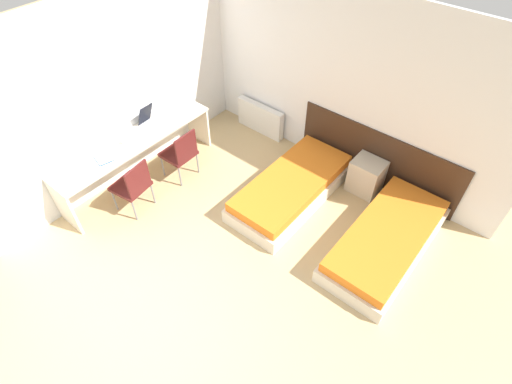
{
  "coord_description": "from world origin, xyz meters",
  "views": [
    {
      "loc": [
        2.34,
        -0.71,
        4.31
      ],
      "look_at": [
        0.0,
        2.12,
        0.55
      ],
      "focal_mm": 28.0,
      "sensor_mm": 36.0,
      "label": 1
    }
  ],
  "objects_px": {
    "bed_near_window": "(292,188)",
    "laptop": "(150,122)",
    "chair_near_notebook": "(133,184)",
    "chair_near_laptop": "(181,152)",
    "nightstand": "(366,176)",
    "bed_near_door": "(386,240)"
  },
  "relations": [
    {
      "from": "bed_near_window",
      "to": "laptop",
      "type": "height_order",
      "value": "laptop"
    },
    {
      "from": "chair_near_notebook",
      "to": "bed_near_window",
      "type": "bearing_deg",
      "value": 37.18
    },
    {
      "from": "laptop",
      "to": "chair_near_laptop",
      "type": "bearing_deg",
      "value": 4.56
    },
    {
      "from": "nightstand",
      "to": "laptop",
      "type": "distance_m",
      "value": 3.29
    },
    {
      "from": "nightstand",
      "to": "bed_near_door",
      "type": "bearing_deg",
      "value": -47.38
    },
    {
      "from": "nightstand",
      "to": "chair_near_notebook",
      "type": "bearing_deg",
      "value": -133.91
    },
    {
      "from": "chair_near_notebook",
      "to": "laptop",
      "type": "bearing_deg",
      "value": 113.96
    },
    {
      "from": "nightstand",
      "to": "chair_near_laptop",
      "type": "bearing_deg",
      "value": -146.79
    },
    {
      "from": "chair_near_notebook",
      "to": "laptop",
      "type": "relative_size",
      "value": 2.31
    },
    {
      "from": "bed_near_door",
      "to": "laptop",
      "type": "height_order",
      "value": "laptop"
    },
    {
      "from": "chair_near_laptop",
      "to": "chair_near_notebook",
      "type": "distance_m",
      "value": 0.89
    },
    {
      "from": "bed_near_door",
      "to": "chair_near_notebook",
      "type": "height_order",
      "value": "chair_near_notebook"
    },
    {
      "from": "nightstand",
      "to": "chair_near_notebook",
      "type": "xyz_separation_m",
      "value": [
        -2.31,
        -2.4,
        0.2
      ]
    },
    {
      "from": "chair_near_laptop",
      "to": "chair_near_notebook",
      "type": "height_order",
      "value": "same"
    },
    {
      "from": "bed_near_window",
      "to": "nightstand",
      "type": "distance_m",
      "value": 1.12
    },
    {
      "from": "bed_near_door",
      "to": "bed_near_window",
      "type": "bearing_deg",
      "value": 180.0
    },
    {
      "from": "bed_near_window",
      "to": "laptop",
      "type": "relative_size",
      "value": 5.48
    },
    {
      "from": "bed_near_door",
      "to": "nightstand",
      "type": "xyz_separation_m",
      "value": [
        -0.75,
        0.82,
        0.09
      ]
    },
    {
      "from": "bed_near_window",
      "to": "chair_near_notebook",
      "type": "xyz_separation_m",
      "value": [
        -1.56,
        -1.58,
        0.29
      ]
    },
    {
      "from": "nightstand",
      "to": "chair_near_laptop",
      "type": "relative_size",
      "value": 0.63
    },
    {
      "from": "chair_near_laptop",
      "to": "chair_near_notebook",
      "type": "xyz_separation_m",
      "value": [
        -0.0,
        -0.89,
        0.0
      ]
    },
    {
      "from": "bed_near_window",
      "to": "chair_near_notebook",
      "type": "relative_size",
      "value": 2.38
    }
  ]
}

